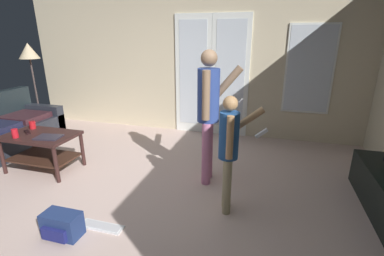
{
  "coord_description": "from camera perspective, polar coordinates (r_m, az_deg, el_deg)",
  "views": [
    {
      "loc": [
        1.55,
        -2.38,
        1.77
      ],
      "look_at": [
        0.73,
        0.48,
        0.78
      ],
      "focal_mm": 25.78,
      "sensor_mm": 36.0,
      "label": 1
    }
  ],
  "objects": [
    {
      "name": "ground_plane",
      "position": [
        3.35,
        -14.86,
        -14.4
      ],
      "size": [
        6.39,
        5.26,
        0.02
      ],
      "primitive_type": "cube",
      "color": "beige"
    },
    {
      "name": "floor_lamp",
      "position": [
        6.09,
        -30.62,
        12.83
      ],
      "size": [
        0.36,
        0.36,
        1.66
      ],
      "color": "#362F29",
      "rests_on": "ground_plane"
    },
    {
      "name": "wall_back_with_doors",
      "position": [
        5.2,
        -0.32,
        13.76
      ],
      "size": [
        6.39,
        0.09,
        2.77
      ],
      "color": "beige",
      "rests_on": "ground_plane"
    },
    {
      "name": "person_child",
      "position": [
        2.77,
        7.8,
        -3.5
      ],
      "size": [
        0.47,
        0.4,
        1.24
      ],
      "color": "tan",
      "rests_on": "ground_plane"
    },
    {
      "name": "backpack",
      "position": [
        2.96,
        -25.34,
        -17.7
      ],
      "size": [
        0.35,
        0.23,
        0.24
      ],
      "color": "navy",
      "rests_on": "ground_plane"
    },
    {
      "name": "tv_remote_black",
      "position": [
        4.39,
        -30.95,
        -0.72
      ],
      "size": [
        0.17,
        0.13,
        0.02
      ],
      "primitive_type": "cube",
      "rotation": [
        0.0,
        0.0,
        -0.58
      ],
      "color": "black",
      "rests_on": "coffee_table"
    },
    {
      "name": "laptop_closed",
      "position": [
        4.04,
        -27.55,
        -1.7
      ],
      "size": [
        0.34,
        0.27,
        0.02
      ],
      "primitive_type": "cube",
      "rotation": [
        0.0,
        0.0,
        0.16
      ],
      "color": "#2E2936",
      "rests_on": "coffee_table"
    },
    {
      "name": "cup_near_edge",
      "position": [
        4.54,
        -30.13,
        0.54
      ],
      "size": [
        0.08,
        0.08,
        0.11
      ],
      "primitive_type": "cylinder",
      "color": "red",
      "rests_on": "coffee_table"
    },
    {
      "name": "coffee_table",
      "position": [
        4.29,
        -28.63,
        -2.93
      ],
      "size": [
        0.94,
        0.59,
        0.52
      ],
      "color": "#341D1B",
      "rests_on": "ground_plane"
    },
    {
      "name": "person_adult",
      "position": [
        3.29,
        3.56,
        4.43
      ],
      "size": [
        0.53,
        0.47,
        1.64
      ],
      "color": "pink",
      "rests_on": "ground_plane"
    },
    {
      "name": "loose_keyboard",
      "position": [
        2.99,
        -18.19,
        -18.77
      ],
      "size": [
        0.44,
        0.13,
        0.02
      ],
      "color": "white",
      "rests_on": "ground_plane"
    },
    {
      "name": "cup_by_laptop",
      "position": [
        4.25,
        -32.77,
        -0.94
      ],
      "size": [
        0.08,
        0.08,
        0.12
      ],
      "primitive_type": "cylinder",
      "color": "red",
      "rests_on": "coffee_table"
    }
  ]
}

